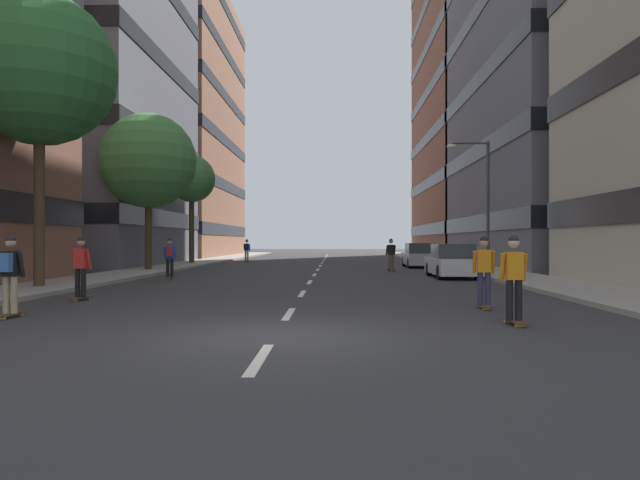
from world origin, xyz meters
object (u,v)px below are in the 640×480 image
parked_car_near (420,256)px  street_tree_near (39,70)px  parked_car_mid (452,262)px  skater_0 (514,275)px  skater_2 (391,253)px  street_tree_far (192,180)px  streetlamp_right (481,191)px  street_tree_mid (148,161)px  skater_3 (484,269)px  skater_1 (81,265)px  skater_6 (10,271)px  skater_5 (170,256)px  skater_4 (247,249)px

parked_car_near → street_tree_near: bearing=-131.7°
parked_car_mid → skater_0: size_ratio=2.47×
skater_2 → parked_car_mid: bearing=-68.3°
street_tree_far → skater_0: street_tree_far is taller
parked_car_mid → streetlamp_right: bearing=56.0°
street_tree_mid → skater_3: bearing=-50.0°
skater_1 → parked_car_near: bearing=58.9°
parked_car_mid → street_tree_near: street_tree_near is taller
street_tree_near → skater_1: (2.90, -3.30, -6.43)m
skater_6 → skater_1: bearing=91.2°
skater_0 → skater_6: bearing=176.0°
skater_1 → skater_0: bearing=-22.3°
parked_car_near → skater_6: (-12.24, -23.99, 0.32)m
street_tree_mid → parked_car_near: bearing=20.9°
skater_1 → street_tree_near: bearing=131.3°
street_tree_mid → skater_5: (2.80, -5.69, -4.89)m
street_tree_near → street_tree_mid: 11.37m
parked_car_near → streetlamp_right: bearing=-74.5°
skater_4 → skater_6: (-0.02, -32.54, 0.00)m
parked_car_mid → skater_5: 12.48m
street_tree_far → skater_4: size_ratio=4.18×
streetlamp_right → parked_car_mid: bearing=-124.0°
parked_car_near → street_tree_near: size_ratio=0.45×
parked_car_near → skater_3: 22.11m
skater_2 → skater_6: same height
street_tree_near → street_tree_far: (0.00, 20.42, -1.53)m
skater_0 → street_tree_near: bearing=150.5°
street_tree_far → streetlamp_right: 20.27m
parked_car_mid → skater_5: (-12.41, -1.33, 0.32)m
parked_car_mid → skater_2: skater_2 is taller
skater_2 → skater_4: same height
skater_4 → skater_3: bearing=-70.9°
street_tree_mid → skater_4: (3.00, 14.35, -4.89)m
street_tree_mid → skater_1: size_ratio=4.67×
streetlamp_right → skater_6: bearing=-130.3°
skater_4 → skater_6: bearing=-90.0°
skater_5 → street_tree_mid: bearing=116.2°
street_tree_mid → skater_5: 8.01m
street_tree_far → skater_0: size_ratio=4.18×
skater_2 → skater_4: (-10.00, 13.15, 0.03)m
street_tree_far → skater_0: (13.52, -28.08, -4.90)m
parked_car_mid → skater_6: skater_6 is taller
parked_car_mid → street_tree_mid: size_ratio=0.53×
street_tree_near → street_tree_far: bearing=90.0°
parked_car_mid → street_tree_near: bearing=-155.6°
street_tree_mid → parked_car_mid: bearing=-16.0°
street_tree_mid → street_tree_far: 9.15m
skater_1 → skater_6: same height
skater_0 → skater_2: size_ratio=1.00×
parked_car_mid → skater_1: bearing=-140.3°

